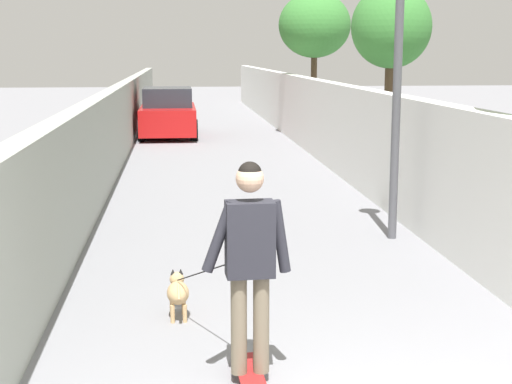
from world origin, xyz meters
name	(u,v)px	position (x,y,z in m)	size (l,w,h in m)	color
ground_plane	(221,159)	(14.00, 0.00, 0.00)	(80.00, 80.00, 0.00)	gray
wall_left	(111,132)	(12.00, 2.52, 0.91)	(48.00, 0.30, 1.82)	#999E93
fence_right	(337,127)	(12.00, -2.52, 0.97)	(48.00, 0.30, 1.95)	white
tree_right_near	(391,28)	(13.00, -3.99, 3.19)	(1.90, 1.90, 4.20)	#473523
tree_right_mid	(315,26)	(19.00, -3.26, 3.45)	(2.26, 2.26, 4.49)	#473523
lamp_post	(399,36)	(5.59, -1.97, 2.85)	(0.36, 0.36, 4.13)	#4C4C51
skateboard	(250,374)	(1.07, 0.52, 0.07)	(0.81, 0.23, 0.08)	maroon
person_skateboarder	(250,252)	(1.07, 0.52, 1.09)	(0.23, 0.71, 1.72)	#726651
dog	(178,291)	(2.63, 1.09, 0.28)	(1.85, 0.70, 1.06)	tan
car_near	(168,114)	(19.21, 1.37, 0.71)	(3.86, 1.80, 1.54)	#B71414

